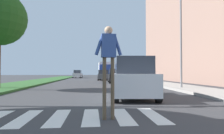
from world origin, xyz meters
TOP-DOWN VIEW (x-y plane):
  - ground_plane at (0.00, 30.00)m, footprint 140.00×140.00m
  - crosswalk at (0.00, 6.37)m, footprint 4.95×2.20m
  - median_strip at (-6.62, 28.00)m, footprint 4.16×64.00m
  - sidewalk_right at (7.52, 28.00)m, footprint 3.00×64.00m
  - street_lamp_right at (6.92, 14.89)m, footprint 1.02×0.24m
  - pedestrian_performer at (0.91, 5.96)m, footprint 0.75×0.27m
  - suv_crossing at (2.46, 10.50)m, footprint 2.31×4.74m
  - sedan_midblock at (3.28, 24.53)m, footprint 2.00×4.09m
  - sedan_distant at (2.17, 33.16)m, footprint 1.98×4.61m
  - sedan_far_horizon at (-2.96, 46.22)m, footprint 2.00×4.16m
  - truck_box_delivery at (2.71, 36.44)m, footprint 2.40×6.20m

SIDE VIEW (x-z plane):
  - ground_plane at x=0.00m, z-range 0.00..0.00m
  - crosswalk at x=0.00m, z-range 0.00..0.01m
  - median_strip at x=-6.62m, z-range 0.00..0.15m
  - sidewalk_right at x=7.52m, z-range 0.00..0.15m
  - sedan_distant at x=2.17m, z-range -0.06..1.59m
  - sedan_midblock at x=3.28m, z-range -0.06..1.62m
  - sedan_far_horizon at x=-2.96m, z-range -0.07..1.69m
  - suv_crossing at x=2.46m, z-range -0.05..1.92m
  - truck_box_delivery at x=2.71m, z-range 0.08..3.18m
  - pedestrian_performer at x=0.91m, z-range 0.42..2.91m
  - street_lamp_right at x=6.92m, z-range 0.84..8.34m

